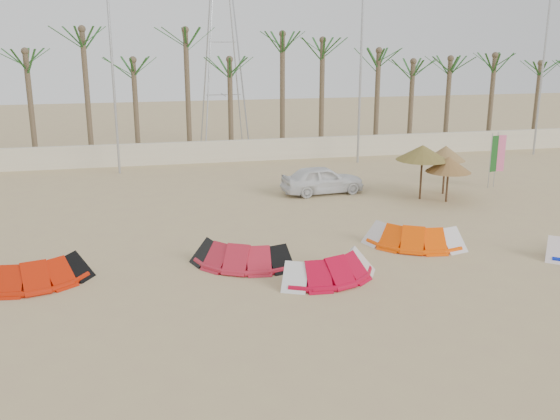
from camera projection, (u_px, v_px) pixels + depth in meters
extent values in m
plane|color=tan|center=(328.00, 312.00, 17.27)|extent=(120.00, 120.00, 0.00)
cube|color=beige|center=(222.00, 151.00, 37.76)|extent=(60.00, 0.30, 1.30)
cylinder|color=brown|center=(151.00, 107.00, 37.62)|extent=(0.32, 0.32, 6.50)
ellipsoid|color=#194719|center=(148.00, 52.00, 36.75)|extent=(4.00, 4.00, 2.40)
cylinder|color=brown|center=(311.00, 103.00, 39.75)|extent=(0.32, 0.32, 6.50)
ellipsoid|color=#194719|center=(312.00, 51.00, 38.88)|extent=(4.00, 4.00, 2.40)
cylinder|color=brown|center=(454.00, 100.00, 41.88)|extent=(0.32, 0.32, 6.50)
ellipsoid|color=#194719|center=(458.00, 50.00, 41.01)|extent=(4.00, 4.00, 2.40)
cylinder|color=brown|center=(559.00, 97.00, 43.59)|extent=(0.32, 0.32, 6.50)
cylinder|color=#A5A8AD|center=(113.00, 73.00, 33.30)|extent=(0.14, 0.14, 11.00)
cylinder|color=#A5A8AD|center=(361.00, 70.00, 36.28)|extent=(0.14, 0.14, 11.00)
cylinder|color=#A5A8AD|center=(543.00, 67.00, 38.84)|extent=(0.14, 0.14, 11.00)
cylinder|color=#B31903|center=(34.00, 283.00, 19.03)|extent=(3.03, 1.00, 0.20)
cube|color=black|center=(82.00, 273.00, 19.38)|extent=(0.87, 1.22, 0.40)
cylinder|color=#AD192B|center=(241.00, 264.00, 20.61)|extent=(2.87, 1.61, 0.20)
cube|color=black|center=(198.00, 262.00, 20.36)|extent=(1.04, 1.25, 0.40)
cube|color=black|center=(282.00, 256.00, 20.96)|extent=(1.04, 1.25, 0.40)
cylinder|color=#AF0421|center=(330.00, 278.00, 19.43)|extent=(2.93, 1.18, 0.20)
cube|color=silver|center=(287.00, 276.00, 19.20)|extent=(0.93, 1.24, 0.40)
cube|color=silver|center=(370.00, 269.00, 19.78)|extent=(0.93, 1.24, 0.40)
cylinder|color=#FF4700|center=(413.00, 244.00, 22.54)|extent=(2.91, 1.74, 0.20)
cube|color=silver|center=(375.00, 242.00, 22.29)|extent=(1.06, 1.25, 0.40)
cube|color=silver|center=(449.00, 237.00, 22.91)|extent=(1.06, 1.25, 0.40)
cube|color=silver|center=(552.00, 252.00, 21.28)|extent=(0.71, 1.15, 0.40)
cylinder|color=#4C331E|center=(421.00, 173.00, 28.94)|extent=(0.10, 0.10, 2.46)
cone|color=olive|center=(423.00, 153.00, 28.67)|extent=(2.45, 2.45, 0.70)
cylinder|color=#4C331E|center=(447.00, 180.00, 28.52)|extent=(0.10, 0.10, 2.00)
cone|color=olive|center=(449.00, 164.00, 28.32)|extent=(2.08, 2.08, 0.70)
cylinder|color=#4C331E|center=(444.00, 171.00, 29.94)|extent=(0.10, 0.10, 2.25)
cone|color=#9F7845|center=(446.00, 153.00, 29.70)|extent=(1.90, 1.90, 0.70)
cylinder|color=#A5A8AD|center=(496.00, 160.00, 31.17)|extent=(0.04, 0.04, 2.80)
cube|color=pink|center=(500.00, 153.00, 31.13)|extent=(0.41, 0.12, 1.82)
cylinder|color=#A5A8AD|center=(490.00, 161.00, 30.98)|extent=(0.04, 0.04, 2.79)
cube|color=#18501A|center=(495.00, 154.00, 30.94)|extent=(0.41, 0.11, 1.82)
imported|color=white|center=(322.00, 180.00, 30.16)|extent=(4.13, 1.98, 1.36)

